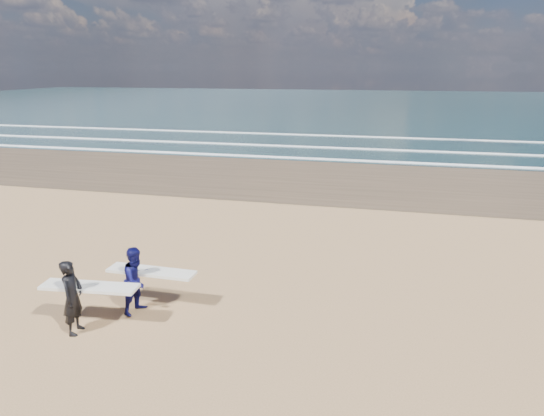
# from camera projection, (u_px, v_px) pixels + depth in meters

# --- Properties ---
(ocean) EXTENTS (220.00, 100.00, 0.02)m
(ocean) POSITION_uv_depth(u_px,v_px,m) (490.00, 107.00, 72.75)
(ocean) COLOR #173033
(ocean) RESTS_ON ground
(surfer_near) EXTENTS (2.24, 1.06, 1.71)m
(surfer_near) POSITION_uv_depth(u_px,v_px,m) (75.00, 296.00, 10.65)
(surfer_near) COLOR black
(surfer_near) RESTS_ON ground
(surfer_far) EXTENTS (2.21, 1.10, 1.64)m
(surfer_far) POSITION_uv_depth(u_px,v_px,m) (138.00, 279.00, 11.58)
(surfer_far) COLOR #0C0C43
(surfer_far) RESTS_ON ground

